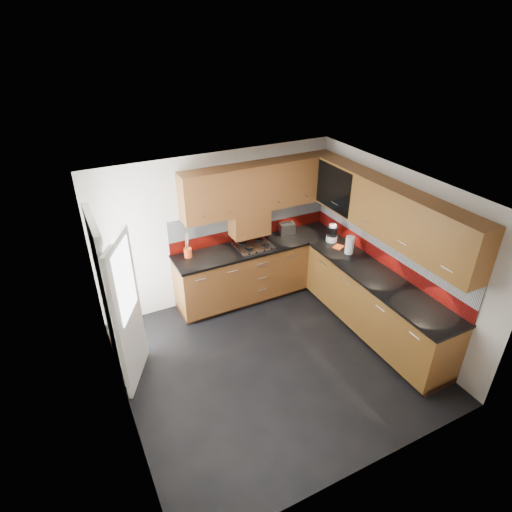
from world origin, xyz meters
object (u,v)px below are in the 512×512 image
utensil_pot (188,251)px  toaster (287,228)px  gas_hob (254,246)px  food_processor (332,234)px

utensil_pot → toaster: (1.71, 0.03, -0.01)m
gas_hob → food_processor: (1.18, -0.39, 0.12)m
utensil_pot → food_processor: bearing=-13.8°
gas_hob → toaster: bearing=14.7°
gas_hob → food_processor: bearing=-18.2°
utensil_pot → gas_hob: bearing=-8.4°
food_processor → utensil_pot: bearing=166.2°
toaster → food_processor: (0.49, -0.57, 0.05)m
gas_hob → utensil_pot: (-1.02, 0.15, 0.08)m
utensil_pot → food_processor: (2.20, -0.54, 0.04)m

